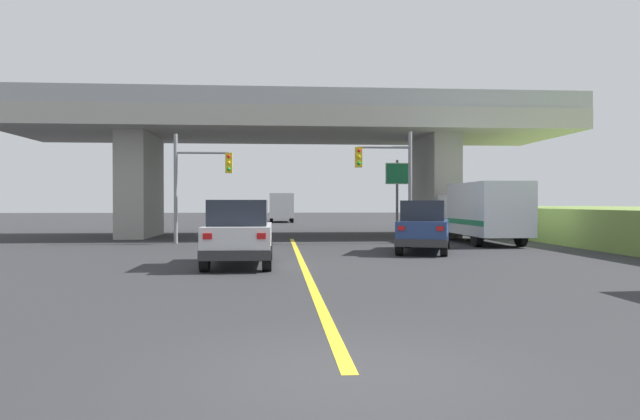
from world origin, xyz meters
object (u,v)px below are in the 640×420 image
(traffic_signal_nearside, at_px, (391,173))
(suv_lead, at_px, (239,233))
(box_truck, at_px, (482,211))
(traffic_signal_farside, at_px, (196,176))
(suv_crossing, at_px, (424,226))
(highway_sign, at_px, (397,182))
(semi_truck_distant, at_px, (281,207))

(traffic_signal_nearside, bearing_deg, suv_lead, -124.92)
(suv_lead, bearing_deg, traffic_signal_nearside, 55.08)
(box_truck, distance_m, traffic_signal_farside, 13.75)
(suv_crossing, distance_m, traffic_signal_farside, 11.27)
(box_truck, height_order, traffic_signal_nearside, traffic_signal_nearside)
(highway_sign, height_order, semi_truck_distant, highway_sign)
(suv_lead, distance_m, traffic_signal_farside, 10.55)
(traffic_signal_nearside, bearing_deg, suv_crossing, -86.31)
(suv_crossing, xyz_separation_m, box_truck, (4.02, 4.66, 0.52))
(box_truck, bearing_deg, traffic_signal_nearside, 175.78)
(suv_crossing, distance_m, box_truck, 6.18)
(suv_lead, xyz_separation_m, highway_sign, (7.85, 14.03, 2.09))
(traffic_signal_farside, xyz_separation_m, highway_sign, (10.52, 4.06, -0.08))
(suv_lead, relative_size, traffic_signal_nearside, 0.83)
(box_truck, height_order, traffic_signal_farside, traffic_signal_farside)
(traffic_signal_nearside, bearing_deg, box_truck, -4.22)
(traffic_signal_nearside, relative_size, highway_sign, 1.24)
(traffic_signal_farside, height_order, semi_truck_distant, traffic_signal_farside)
(suv_crossing, distance_m, semi_truck_distant, 36.58)
(suv_crossing, xyz_separation_m, semi_truck_distant, (-5.26, 36.19, 0.51))
(box_truck, xyz_separation_m, traffic_signal_farside, (-13.62, 0.83, 1.65))
(highway_sign, bearing_deg, traffic_signal_farside, -158.92)
(traffic_signal_nearside, relative_size, traffic_signal_farside, 1.03)
(suv_lead, xyz_separation_m, box_truck, (10.95, 9.14, 0.52))
(suv_crossing, bearing_deg, semi_truck_distant, 116.01)
(traffic_signal_nearside, height_order, traffic_signal_farside, traffic_signal_nearside)
(suv_lead, xyz_separation_m, traffic_signal_farside, (-2.67, 9.97, 2.17))
(suv_crossing, bearing_deg, traffic_signal_farside, 167.95)
(suv_lead, bearing_deg, highway_sign, 60.78)
(traffic_signal_nearside, xyz_separation_m, highway_sign, (1.24, 4.57, -0.23))
(box_truck, relative_size, semi_truck_distant, 1.10)
(suv_crossing, xyz_separation_m, highway_sign, (0.92, 9.55, 2.09))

